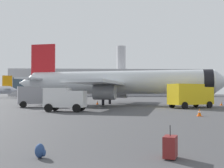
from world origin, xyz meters
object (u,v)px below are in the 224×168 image
Objects in this scene: safety_cone_near at (199,113)px; traveller_backpack at (40,151)px; safety_cone_far at (221,104)px; fuel_truck at (190,95)px; rolling_suitcase at (170,147)px; cargo_van at (65,98)px; service_truck at (35,96)px; airplane_at_gate at (117,83)px; safety_cone_mid at (97,103)px.

traveller_backpack is (-10.98, -14.63, -0.10)m from safety_cone_near.
fuel_truck is at bearing -138.36° from safety_cone_far.
rolling_suitcase reaches higher than safety_cone_near.
fuel_truck is at bearing 74.60° from safety_cone_near.
cargo_van reaches higher than safety_cone_near.
service_truck is at bearing -173.83° from safety_cone_far.
cargo_van is 6.98× the size of safety_cone_near.
service_truck is 30.49m from traveller_backpack.
safety_cone_far is at bearing 41.64° from fuel_truck.
safety_cone_far is at bearing 62.63° from rolling_suitcase.
safety_cone_near reaches higher than safety_cone_far.
cargo_van is 20.98m from traveller_backpack.
airplane_at_gate reaches higher than service_truck.
fuel_truck is (9.10, -9.18, -1.88)m from airplane_at_gate.
cargo_van is (-15.90, -5.44, -0.32)m from fuel_truck.
cargo_van is 7.78× the size of safety_cone_far.
airplane_at_gate is 4.85m from safety_cone_mid.
safety_cone_mid is at bearing 87.13° from traveller_backpack.
fuel_truck is 29.94m from traveller_backpack.
fuel_truck is at bearing -8.98° from service_truck.
fuel_truck is 9.82× the size of safety_cone_mid.
cargo_van reaches higher than rolling_suitcase.
service_truck is at bearing 120.86° from cargo_van.
safety_cone_near is at bearing -74.25° from airplane_at_gate.
fuel_truck is 13.46× the size of traveller_backpack.
safety_cone_mid is 0.60× the size of rolling_suitcase.
safety_cone_near is 18.29m from traveller_backpack.
safety_cone_mid is 36.90m from traveller_backpack.
cargo_van is at bearing -152.85° from safety_cone_far.
rolling_suitcase is at bearing -114.08° from safety_cone_near.
safety_cone_near is at bearing 65.92° from rolling_suitcase.
rolling_suitcase reaches higher than traveller_backpack.
airplane_at_gate is 16.27m from cargo_van.
traveller_backpack is at bearing 176.05° from rolling_suitcase.
airplane_at_gate is at bearing 65.06° from cargo_van.
airplane_at_gate is 6.72× the size of service_truck.
fuel_truck is 16.81m from cargo_van.
fuel_truck is 5.87× the size of rolling_suitcase.
traveller_backpack is (1.70, -20.87, -1.22)m from cargo_van.
service_truck is at bearing -140.74° from safety_cone_mid.
airplane_at_gate is 35.95m from rolling_suitcase.
fuel_truck is 16.30m from safety_cone_mid.
service_truck is 10.93× the size of traveller_backpack.
safety_cone_near reaches higher than safety_cone_mid.
fuel_truck is 9.76m from safety_cone_far.
airplane_at_gate is 5.46× the size of fuel_truck.
airplane_at_gate reaches higher than fuel_truck.
traveller_backpack is at bearing -126.90° from safety_cone_near.
safety_cone_near is 16.35m from rolling_suitcase.
cargo_van is at bearing 153.79° from safety_cone_near.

